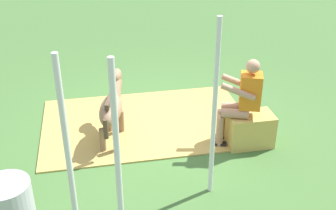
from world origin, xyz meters
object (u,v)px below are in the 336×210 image
object	(u,v)px
tent_pole_left	(214,112)
pony_standing	(112,107)
hay_bale	(250,130)
tent_pole_mid	(118,173)
tent_pole_right	(70,167)
person_seated	(242,99)

from	to	relation	value
tent_pole_left	pony_standing	bearing A→B (deg)	-53.17
hay_bale	pony_standing	bearing A→B (deg)	-15.51
tent_pole_left	tent_pole_mid	xyz separation A→B (m)	(1.22, 0.96, 0.00)
pony_standing	tent_pole_left	bearing A→B (deg)	126.83
tent_pole_right	tent_pole_mid	xyz separation A→B (m)	(-0.45, 0.19, 0.00)
hay_bale	tent_pole_right	xyz separation A→B (m)	(2.55, 1.72, 0.90)
person_seated	tent_pole_left	size ratio (longest dim) A/B	0.60
hay_bale	tent_pole_mid	size ratio (longest dim) A/B	0.29
pony_standing	tent_pole_mid	bearing A→B (deg)	87.94
tent_pole_right	tent_pole_mid	distance (m)	0.49
tent_pole_right	person_seated	bearing A→B (deg)	-143.58
tent_pole_left	tent_pole_right	world-z (taller)	same
tent_pole_mid	hay_bale	bearing A→B (deg)	-137.71
tent_pole_right	tent_pole_mid	world-z (taller)	same
hay_bale	tent_pole_left	size ratio (longest dim) A/B	0.29
hay_bale	pony_standing	world-z (taller)	pony_standing
hay_bale	tent_pole_left	xyz separation A→B (m)	(0.88, 0.95, 0.90)
person_seated	tent_pole_mid	size ratio (longest dim) A/B	0.60
pony_standing	tent_pole_left	xyz separation A→B (m)	(-1.13, 1.50, 0.61)
hay_bale	tent_pole_left	bearing A→B (deg)	46.95
pony_standing	tent_pole_mid	xyz separation A→B (m)	(0.09, 2.47, 0.61)
pony_standing	tent_pole_left	world-z (taller)	tent_pole_left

